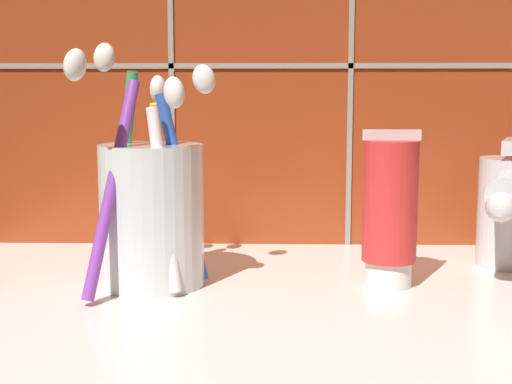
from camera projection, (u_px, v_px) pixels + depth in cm
name	position (u px, v px, depth cm)	size (l,w,h in cm)	color
sink_counter	(351.00, 314.00, 51.14)	(67.98, 38.69, 2.00)	silver
tile_wall_backsplash	(333.00, 1.00, 67.10)	(77.98, 1.72, 50.61)	#933819
toothbrush_cup	(151.00, 209.00, 54.36)	(10.13, 11.89, 18.64)	silver
toothpaste_tube	(390.00, 211.00, 54.00)	(4.35, 4.14, 12.02)	white
sink_faucet	(509.00, 207.00, 59.70)	(7.29, 12.48, 10.89)	silver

